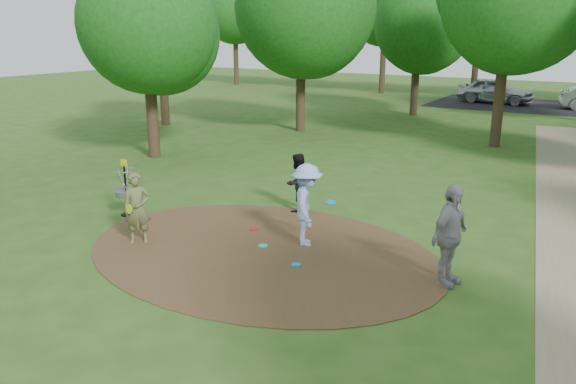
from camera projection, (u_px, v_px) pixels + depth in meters
The scene contains 13 objects.
ground at pixel (261, 251), 12.65m from camera, with size 100.00×100.00×0.00m, color #2D5119.
dirt_clearing at pixel (261, 251), 12.65m from camera, with size 8.40×8.40×0.02m, color #47301C.
parking_lot at pixel (543, 106), 36.33m from camera, with size 14.00×8.00×0.01m, color black.
player_observer_with_disc at pixel (137, 208), 12.96m from camera, with size 0.73×0.71×1.69m.
player_throwing_with_disc at pixel (307, 205), 12.80m from camera, with size 1.39×1.43×1.92m.
player_walking_with_disc at pixel (297, 183), 15.24m from camera, with size 0.72×0.86×1.61m.
player_waiting_with_disc at pixel (450, 236), 10.77m from camera, with size 0.76×1.27×2.02m.
disc_ground_cyan at pixel (263, 246), 12.91m from camera, with size 0.22×0.22×0.02m, color #1ACCD1.
disc_ground_blue at pixel (296, 265), 11.87m from camera, with size 0.22×0.22×0.02m, color #0D89E5.
disc_ground_red at pixel (254, 229), 13.96m from camera, with size 0.22×0.22×0.02m, color red.
car_left at pixel (496, 91), 37.79m from camera, with size 1.95×4.85×1.65m, color #A9ACB1.
disc_golf_basket at pixel (125, 184), 14.88m from camera, with size 0.63×0.63×1.54m.
tree_ring at pixel (477, 14), 18.45m from camera, with size 37.46×45.95×9.35m.
Camera 1 is at (6.60, -9.76, 4.82)m, focal length 35.00 mm.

